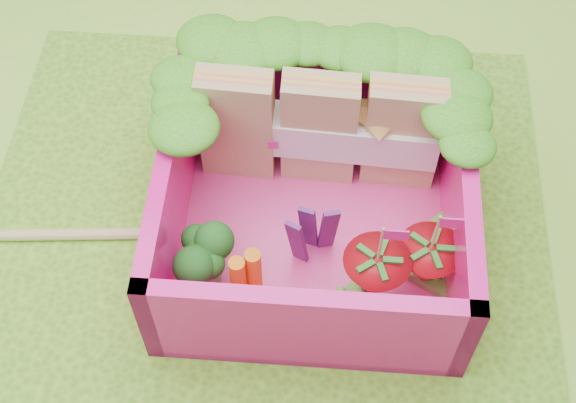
# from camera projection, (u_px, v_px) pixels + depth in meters

# --- Properties ---
(ground) EXTENTS (14.00, 14.00, 0.00)m
(ground) POSITION_uv_depth(u_px,v_px,m) (262.00, 249.00, 3.66)
(ground) COLOR #99DA3D
(ground) RESTS_ON ground
(placemat) EXTENTS (2.60, 2.60, 0.03)m
(placemat) POSITION_uv_depth(u_px,v_px,m) (262.00, 248.00, 3.65)
(placemat) COLOR #569020
(placemat) RESTS_ON ground
(bento_floor) EXTENTS (1.30, 1.30, 0.05)m
(bento_floor) POSITION_uv_depth(u_px,v_px,m) (313.00, 231.00, 3.65)
(bento_floor) COLOR #E83B8E
(bento_floor) RESTS_ON placemat
(bento_box) EXTENTS (1.30, 1.30, 0.55)m
(bento_box) POSITION_uv_depth(u_px,v_px,m) (315.00, 200.00, 3.45)
(bento_box) COLOR #FD158F
(bento_box) RESTS_ON placemat
(lettuce_ruffle) EXTENTS (1.43, 0.76, 0.11)m
(lettuce_ruffle) POSITION_uv_depth(u_px,v_px,m) (322.00, 68.00, 3.43)
(lettuce_ruffle) COLOR #287F17
(lettuce_ruffle) RESTS_ON bento_box
(sandwich_stack) EXTENTS (1.08, 0.22, 0.59)m
(sandwich_stack) POSITION_uv_depth(u_px,v_px,m) (320.00, 129.00, 3.58)
(sandwich_stack) COLOR tan
(sandwich_stack) RESTS_ON bento_floor
(broccoli) EXTENTS (0.33, 0.33, 0.26)m
(broccoli) POSITION_uv_depth(u_px,v_px,m) (205.00, 257.00, 3.33)
(broccoli) COLOR #6AAC53
(broccoli) RESTS_ON bento_floor
(carrot_sticks) EXTENTS (0.13, 0.11, 0.26)m
(carrot_sticks) POSITION_uv_depth(u_px,v_px,m) (246.00, 274.00, 3.35)
(carrot_sticks) COLOR orange
(carrot_sticks) RESTS_ON bento_floor
(purple_wedges) EXTENTS (0.20, 0.12, 0.38)m
(purple_wedges) POSITION_uv_depth(u_px,v_px,m) (311.00, 233.00, 3.39)
(purple_wedges) COLOR #491A5D
(purple_wedges) RESTS_ON bento_floor
(strawberry_left) EXTENTS (0.28, 0.28, 0.52)m
(strawberry_left) POSITION_uv_depth(u_px,v_px,m) (375.00, 277.00, 3.32)
(strawberry_left) COLOR #B4140B
(strawberry_left) RESTS_ON bento_floor
(strawberry_right) EXTENTS (0.27, 0.27, 0.51)m
(strawberry_right) POSITION_uv_depth(u_px,v_px,m) (427.00, 265.00, 3.36)
(strawberry_right) COLOR #B4140B
(strawberry_right) RESTS_ON bento_floor
(snap_peas) EXTENTS (0.61, 0.61, 0.05)m
(snap_peas) POSITION_uv_depth(u_px,v_px,m) (401.00, 270.00, 3.48)
(snap_peas) COLOR green
(snap_peas) RESTS_ON bento_floor
(chopsticks) EXTENTS (2.05, 0.24, 0.05)m
(chopsticks) POSITION_uv_depth(u_px,v_px,m) (23.00, 235.00, 3.64)
(chopsticks) COLOR tan
(chopsticks) RESTS_ON placemat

